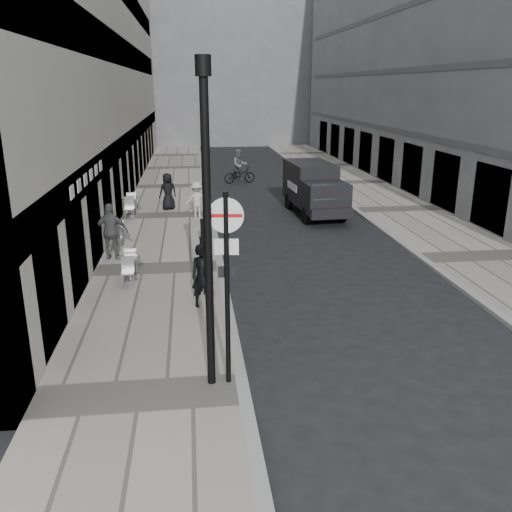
{
  "coord_description": "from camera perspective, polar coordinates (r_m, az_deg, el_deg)",
  "views": [
    {
      "loc": [
        -0.88,
        -6.59,
        5.76
      ],
      "look_at": [
        0.8,
        7.2,
        1.4
      ],
      "focal_mm": 38.0,
      "sensor_mm": 36.0,
      "label": 1
    }
  ],
  "objects": [
    {
      "name": "pedestrian_c",
      "position": [
        26.22,
        -9.26,
        6.73
      ],
      "size": [
        1.0,
        0.84,
        1.74
      ],
      "primitive_type": "imported",
      "rotation": [
        0.0,
        0.0,
        3.53
      ],
      "color": "black",
      "rests_on": "sidewalk"
    },
    {
      "name": "far_sidewalk",
      "position": [
        27.1,
        14.66,
        4.72
      ],
      "size": [
        4.0,
        60.0,
        0.12
      ],
      "primitive_type": "cube",
      "color": "#9D9A8E",
      "rests_on": "ground"
    },
    {
      "name": "bollard_near",
      "position": [
        18.19,
        -5.77,
        0.63
      ],
      "size": [
        0.11,
        0.11,
        0.82
      ],
      "primitive_type": "cylinder",
      "color": "black",
      "rests_on": "sidewalk"
    },
    {
      "name": "bollard_far",
      "position": [
        19.86,
        -5.66,
        2.35
      ],
      "size": [
        0.13,
        0.13,
        1.0
      ],
      "primitive_type": "cylinder",
      "color": "black",
      "rests_on": "sidewalk"
    },
    {
      "name": "pedestrian_b",
      "position": [
        24.32,
        -6.24,
        5.89
      ],
      "size": [
        1.1,
        0.68,
        1.63
      ],
      "primitive_type": "imported",
      "rotation": [
        0.0,
        0.0,
        3.22
      ],
      "color": "#BBB5AC",
      "rests_on": "sidewalk"
    },
    {
      "name": "ground",
      "position": [
        8.8,
        0.53,
        -23.49
      ],
      "size": [
        120.0,
        120.0,
        0.0
      ],
      "primitive_type": "plane",
      "color": "black",
      "rests_on": "ground"
    },
    {
      "name": "lamppost",
      "position": [
        9.85,
        -5.16,
        4.31
      ],
      "size": [
        0.28,
        0.28,
        6.15
      ],
      "color": "black",
      "rests_on": "sidewalk"
    },
    {
      "name": "cafe_table_near",
      "position": [
        20.6,
        -14.31,
        2.23
      ],
      "size": [
        0.66,
        1.49,
        0.85
      ],
      "color": "#B9B9BC",
      "rests_on": "sidewalk"
    },
    {
      "name": "building_right",
      "position": [
        34.72,
        20.23,
        23.47
      ],
      "size": [
        6.0,
        45.0,
        20.0
      ],
      "primitive_type": "cube",
      "color": "slate",
      "rests_on": "ground"
    },
    {
      "name": "cafe_table_far",
      "position": [
        25.13,
        -13.06,
        5.2
      ],
      "size": [
        0.78,
        1.77,
        1.01
      ],
      "color": "silver",
      "rests_on": "sidewalk"
    },
    {
      "name": "pedestrian_a",
      "position": [
        18.91,
        -15.01,
        2.5
      ],
      "size": [
        1.15,
        0.53,
        1.92
      ],
      "primitive_type": "imported",
      "rotation": [
        0.0,
        0.0,
        3.08
      ],
      "color": "#4D4E52",
      "rests_on": "sidewalk"
    },
    {
      "name": "cafe_table_mid",
      "position": [
        16.8,
        -13.16,
        -1.06
      ],
      "size": [
        0.68,
        1.54,
        0.88
      ],
      "color": "#B1B2B4",
      "rests_on": "sidewalk"
    },
    {
      "name": "walking_man",
      "position": [
        14.41,
        -5.66,
        -2.08
      ],
      "size": [
        0.71,
        0.57,
        1.7
      ],
      "primitive_type": "imported",
      "rotation": [
        0.0,
        0.0,
        0.3
      ],
      "color": "black",
      "rests_on": "sidewalk"
    },
    {
      "name": "building_far",
      "position": [
        62.85,
        -5.12,
        22.15
      ],
      "size": [
        24.0,
        16.0,
        22.0
      ],
      "primitive_type": "cube",
      "color": "slate",
      "rests_on": "ground"
    },
    {
      "name": "building_left",
      "position": [
        31.67,
        -17.59,
        22.56
      ],
      "size": [
        4.0,
        45.0,
        18.0
      ],
      "primitive_type": "cube",
      "color": "beige",
      "rests_on": "ground"
    },
    {
      "name": "sign_post",
      "position": [
        10.12,
        -3.1,
        -0.92
      ],
      "size": [
        0.66,
        0.13,
        3.84
      ],
      "rotation": [
        0.0,
        0.0,
        -0.11
      ],
      "color": "black",
      "rests_on": "sidewalk"
    },
    {
      "name": "panel_van",
      "position": [
        25.45,
        6.09,
        7.29
      ],
      "size": [
        2.16,
        5.1,
        2.35
      ],
      "rotation": [
        0.0,
        0.0,
        0.06
      ],
      "color": "black",
      "rests_on": "ground"
    },
    {
      "name": "cyclist",
      "position": [
        33.89,
        -1.75,
        9.03
      ],
      "size": [
        2.03,
        1.01,
        2.09
      ],
      "rotation": [
        0.0,
        0.0,
        0.18
      ],
      "color": "black",
      "rests_on": "ground"
    },
    {
      "name": "sidewalk",
      "position": [
        25.27,
        -9.33,
        4.16
      ],
      "size": [
        4.0,
        60.0,
        0.12
      ],
      "primitive_type": "cube",
      "color": "#9D9A8E",
      "rests_on": "ground"
    }
  ]
}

